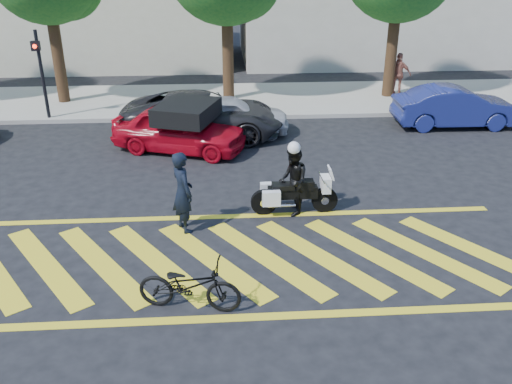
{
  "coord_description": "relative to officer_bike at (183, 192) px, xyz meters",
  "views": [
    {
      "loc": [
        -0.36,
        -9.43,
        5.87
      ],
      "look_at": [
        0.35,
        0.96,
        1.05
      ],
      "focal_mm": 38.0,
      "sensor_mm": 36.0,
      "label": 1
    }
  ],
  "objects": [
    {
      "name": "officer_bike",
      "position": [
        0.0,
        0.0,
        0.0
      ],
      "size": [
        0.69,
        0.8,
        1.85
      ],
      "primitive_type": "imported",
      "rotation": [
        0.0,
        0.0,
        2.03
      ],
      "color": "black",
      "rests_on": "ground"
    },
    {
      "name": "bicycle",
      "position": [
        0.25,
        -2.9,
        -0.45
      ],
      "size": [
        1.91,
        1.0,
        0.96
      ],
      "primitive_type": "imported",
      "rotation": [
        0.0,
        0.0,
        1.36
      ],
      "color": "black",
      "rests_on": "ground"
    },
    {
      "name": "crosswalk",
      "position": [
        1.19,
        -1.34,
        -0.92
      ],
      "size": [
        12.33,
        4.0,
        0.01
      ],
      "color": "yellow",
      "rests_on": "ground"
    },
    {
      "name": "parked_mid_left",
      "position": [
        0.31,
        6.46,
        -0.19
      ],
      "size": [
        5.47,
        2.94,
        1.46
      ],
      "primitive_type": "imported",
      "rotation": [
        0.0,
        0.0,
        1.47
      ],
      "color": "black",
      "rests_on": "ground"
    },
    {
      "name": "red_convertible",
      "position": [
        -0.4,
        5.1,
        -0.23
      ],
      "size": [
        4.37,
        2.89,
        1.38
      ],
      "primitive_type": "imported",
      "rotation": [
        0.0,
        0.0,
        1.23
      ],
      "color": "#B10818",
      "rests_on": "ground"
    },
    {
      "name": "signal_pole",
      "position": [
        -5.27,
        8.4,
        1.0
      ],
      "size": [
        0.28,
        0.43,
        3.2
      ],
      "color": "black",
      "rests_on": "ground"
    },
    {
      "name": "ground",
      "position": [
        1.23,
        -1.34,
        -0.92
      ],
      "size": [
        90.0,
        90.0,
        0.0
      ],
      "primitive_type": "plane",
      "color": "black",
      "rests_on": "ground"
    },
    {
      "name": "parked_right",
      "position": [
        8.99,
        6.92,
        -0.23
      ],
      "size": [
        4.23,
        1.54,
        1.39
      ],
      "primitive_type": "imported",
      "rotation": [
        0.0,
        0.0,
        1.55
      ],
      "color": "navy",
      "rests_on": "ground"
    },
    {
      "name": "pedestrian_right",
      "position": [
        8.16,
        10.77,
        0.07
      ],
      "size": [
        1.07,
        0.83,
        1.69
      ],
      "primitive_type": "imported",
      "rotation": [
        0.0,
        0.0,
        2.65
      ],
      "color": "#965544",
      "rests_on": "sidewalk"
    },
    {
      "name": "officer_moto",
      "position": [
        2.51,
        0.66,
        -0.1
      ],
      "size": [
        0.64,
        0.81,
        1.65
      ],
      "primitive_type": "imported",
      "rotation": [
        0.0,
        0.0,
        -1.55
      ],
      "color": "black",
      "rests_on": "ground"
    },
    {
      "name": "sidewalk",
      "position": [
        1.23,
        10.66,
        -0.85
      ],
      "size": [
        60.0,
        5.0,
        0.15
      ],
      "primitive_type": "cube",
      "color": "#9E998E",
      "rests_on": "ground"
    },
    {
      "name": "police_motorcycle",
      "position": [
        2.52,
        0.66,
        -0.43
      ],
      "size": [
        2.07,
        0.66,
        0.91
      ],
      "rotation": [
        0.0,
        0.0,
        0.02
      ],
      "color": "black",
      "rests_on": "ground"
    },
    {
      "name": "parked_mid_right",
      "position": [
        1.13,
        6.46,
        -0.24
      ],
      "size": [
        4.08,
        1.85,
        1.36
      ],
      "primitive_type": "imported",
      "rotation": [
        0.0,
        0.0,
        1.63
      ],
      "color": "#B3B3B7",
      "rests_on": "ground"
    }
  ]
}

